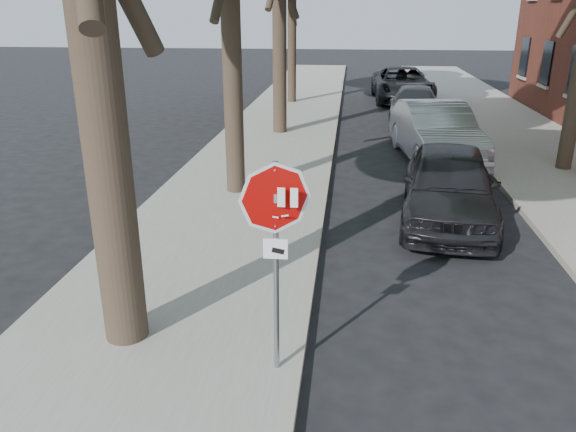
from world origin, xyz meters
name	(u,v)px	position (x,y,z in m)	size (l,w,h in m)	color
ground	(334,379)	(0.00, 0.00, 0.00)	(120.00, 120.00, 0.00)	black
sidewalk_left	(269,146)	(-2.50, 12.00, 0.06)	(4.00, 55.00, 0.12)	gray
sidewalk_right	(540,153)	(6.00, 12.00, 0.06)	(4.00, 55.00, 0.12)	gray
curb_left	(332,147)	(-0.45, 12.00, 0.07)	(0.12, 55.00, 0.13)	#9E9384
curb_right	(472,151)	(3.95, 12.00, 0.07)	(0.12, 55.00, 0.13)	#9E9384
stop_sign	(276,229)	(-0.70, -0.03, 1.95)	(0.76, 0.34, 2.61)	gray
car_a	(449,185)	(2.20, 5.75, 0.79)	(1.88, 4.66, 1.59)	black
car_b	(435,132)	(2.60, 10.94, 0.84)	(1.79, 5.13, 1.69)	#ACADB5
car_c	(415,105)	(2.60, 16.81, 0.69)	(1.93, 4.74, 1.37)	#48484D
car_d	(402,84)	(2.55, 22.39, 0.81)	(2.68, 5.82, 1.62)	black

